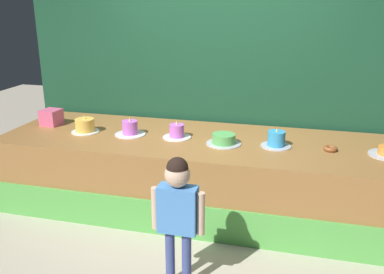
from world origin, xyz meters
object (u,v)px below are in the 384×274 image
(child_figure, at_px, (178,205))
(cake_center_left, at_px, (177,132))
(cake_far_left, at_px, (85,126))
(pink_box, at_px, (51,117))
(cake_right, at_px, (276,140))
(donut, at_px, (330,149))
(cake_center_right, at_px, (224,140))
(cake_left, at_px, (130,129))

(child_figure, bearing_deg, cake_center_left, 106.76)
(cake_far_left, bearing_deg, cake_center_left, 3.49)
(pink_box, distance_m, cake_right, 2.46)
(cake_center_left, bearing_deg, cake_right, -1.28)
(cake_center_left, xyz_separation_m, cake_right, (0.98, -0.02, 0.01))
(donut, bearing_deg, cake_right, -179.29)
(cake_center_right, xyz_separation_m, cake_right, (0.49, 0.05, 0.02))
(child_figure, bearing_deg, cake_left, 125.39)
(child_figure, distance_m, cake_far_left, 1.81)
(cake_center_right, bearing_deg, cake_center_left, 171.08)
(pink_box, distance_m, cake_center_left, 1.47)
(donut, distance_m, cake_center_right, 0.98)
(pink_box, bearing_deg, donut, -2.09)
(child_figure, xyz_separation_m, cake_center_left, (-0.38, 1.25, 0.14))
(cake_far_left, height_order, cake_right, cake_far_left)
(cake_center_right, relative_size, cake_right, 1.17)
(child_figure, relative_size, pink_box, 5.25)
(child_figure, distance_m, pink_box, 2.29)
(donut, bearing_deg, pink_box, 177.91)
(cake_center_left, bearing_deg, cake_far_left, -176.51)
(cake_far_left, bearing_deg, pink_box, 162.87)
(child_figure, relative_size, cake_right, 3.63)
(pink_box, bearing_deg, cake_left, -6.94)
(donut, xyz_separation_m, cake_far_left, (-2.45, -0.04, 0.05))
(donut, height_order, cake_right, cake_right)
(pink_box, height_order, cake_far_left, cake_far_left)
(donut, height_order, cake_left, cake_left)
(cake_center_right, bearing_deg, cake_right, 6.39)
(donut, height_order, cake_center_right, cake_center_right)
(cake_center_right, bearing_deg, cake_far_left, 179.33)
(cake_left, xyz_separation_m, cake_right, (1.47, 0.01, 0.00))
(child_figure, relative_size, donut, 8.07)
(pink_box, xyz_separation_m, cake_center_right, (1.96, -0.17, -0.04))
(cake_left, bearing_deg, cake_right, 0.24)
(cake_center_left, bearing_deg, cake_left, -176.73)
(cake_left, relative_size, cake_right, 1.10)
(cake_center_right, bearing_deg, donut, 3.56)
(donut, bearing_deg, cake_left, -179.65)
(pink_box, bearing_deg, cake_right, -2.65)
(pink_box, relative_size, donut, 1.54)
(pink_box, distance_m, cake_left, 0.99)
(pink_box, relative_size, cake_center_right, 0.59)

